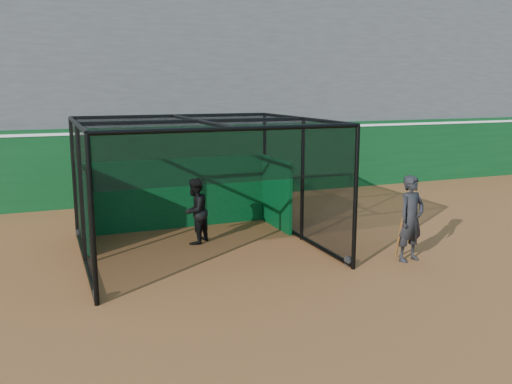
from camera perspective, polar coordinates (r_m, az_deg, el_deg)
name	(u,v)px	position (r m, az deg, el deg)	size (l,w,h in m)	color
ground	(259,283)	(10.73, 0.33, -9.54)	(120.00, 120.00, 0.00)	brown
outfield_wall	(164,163)	(18.38, -9.70, 3.07)	(50.00, 0.50, 2.50)	#0B3C18
grandstand	(140,69)	(21.92, -12.11, 12.59)	(50.00, 7.85, 8.95)	#4C4C4F
batting_cage	(200,187)	(12.46, -5.89, 0.47)	(5.30, 4.95, 3.02)	black
batter	(195,211)	(13.24, -6.44, -2.00)	(0.78, 0.61, 1.61)	black
on_deck_player	(411,219)	(12.27, 16.00, -2.72)	(0.77, 0.58, 1.90)	black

